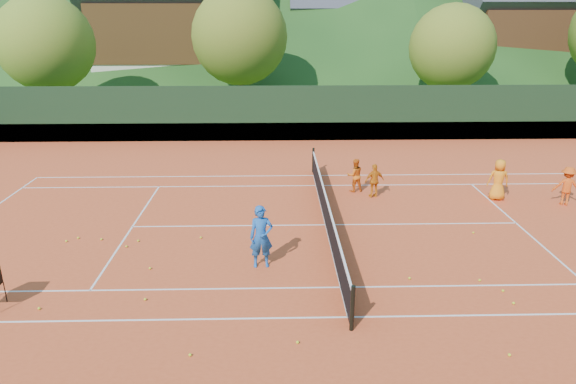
{
  "coord_description": "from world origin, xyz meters",
  "views": [
    {
      "loc": [
        -1.65,
        -15.7,
        6.68
      ],
      "look_at": [
        -1.26,
        0.0,
        1.19
      ],
      "focal_mm": 32.0,
      "sensor_mm": 36.0,
      "label": 1
    }
  ],
  "objects_px": {
    "chalet_mid": "(357,32)",
    "chalet_right": "(526,30)",
    "student_b": "(374,181)",
    "tennis_net": "(326,211)",
    "student_a": "(355,175)",
    "student_c": "(498,180)",
    "chalet_left": "(176,26)",
    "coach": "(261,237)",
    "student_d": "(567,186)"
  },
  "relations": [
    {
      "from": "student_d",
      "to": "chalet_right",
      "type": "relative_size",
      "value": 0.12
    },
    {
      "from": "student_a",
      "to": "chalet_left",
      "type": "height_order",
      "value": "chalet_left"
    },
    {
      "from": "chalet_left",
      "to": "chalet_right",
      "type": "xyz_separation_m",
      "value": [
        30.0,
        0.0,
        -0.39
      ]
    },
    {
      "from": "coach",
      "to": "chalet_left",
      "type": "relative_size",
      "value": 0.13
    },
    {
      "from": "chalet_right",
      "to": "chalet_left",
      "type": "bearing_deg",
      "value": -180.0
    },
    {
      "from": "chalet_right",
      "to": "student_c",
      "type": "bearing_deg",
      "value": -115.72
    },
    {
      "from": "student_b",
      "to": "student_c",
      "type": "bearing_deg",
      "value": 161.11
    },
    {
      "from": "student_d",
      "to": "tennis_net",
      "type": "xyz_separation_m",
      "value": [
        -8.94,
        -1.71,
        -0.22
      ]
    },
    {
      "from": "student_d",
      "to": "tennis_net",
      "type": "distance_m",
      "value": 9.1
    },
    {
      "from": "student_d",
      "to": "chalet_right",
      "type": "xyz_separation_m",
      "value": [
        11.06,
        28.29,
        4.52
      ]
    },
    {
      "from": "chalet_mid",
      "to": "chalet_right",
      "type": "relative_size",
      "value": 1.06
    },
    {
      "from": "student_d",
      "to": "chalet_mid",
      "type": "distance_m",
      "value": 32.7
    },
    {
      "from": "student_a",
      "to": "tennis_net",
      "type": "relative_size",
      "value": 0.11
    },
    {
      "from": "student_b",
      "to": "tennis_net",
      "type": "distance_m",
      "value": 3.42
    },
    {
      "from": "student_c",
      "to": "chalet_right",
      "type": "height_order",
      "value": "chalet_right"
    },
    {
      "from": "student_a",
      "to": "chalet_mid",
      "type": "relative_size",
      "value": 0.1
    },
    {
      "from": "chalet_left",
      "to": "student_a",
      "type": "bearing_deg",
      "value": -66.74
    },
    {
      "from": "tennis_net",
      "to": "chalet_left",
      "type": "bearing_deg",
      "value": 108.43
    },
    {
      "from": "coach",
      "to": "student_b",
      "type": "distance_m",
      "value": 6.95
    },
    {
      "from": "student_b",
      "to": "chalet_left",
      "type": "distance_m",
      "value": 30.27
    },
    {
      "from": "student_a",
      "to": "chalet_mid",
      "type": "height_order",
      "value": "chalet_mid"
    },
    {
      "from": "tennis_net",
      "to": "chalet_left",
      "type": "xyz_separation_m",
      "value": [
        -10.0,
        30.0,
        5.13
      ]
    },
    {
      "from": "student_b",
      "to": "coach",
      "type": "bearing_deg",
      "value": 39.34
    },
    {
      "from": "chalet_mid",
      "to": "chalet_right",
      "type": "height_order",
      "value": "chalet_right"
    },
    {
      "from": "student_d",
      "to": "chalet_left",
      "type": "relative_size",
      "value": 0.1
    },
    {
      "from": "student_b",
      "to": "chalet_mid",
      "type": "height_order",
      "value": "chalet_mid"
    },
    {
      "from": "coach",
      "to": "tennis_net",
      "type": "bearing_deg",
      "value": 48.04
    },
    {
      "from": "student_c",
      "to": "student_d",
      "type": "height_order",
      "value": "student_c"
    },
    {
      "from": "student_a",
      "to": "tennis_net",
      "type": "bearing_deg",
      "value": 55.73
    },
    {
      "from": "coach",
      "to": "chalet_right",
      "type": "height_order",
      "value": "chalet_right"
    },
    {
      "from": "coach",
      "to": "student_a",
      "type": "relative_size",
      "value": 1.34
    },
    {
      "from": "coach",
      "to": "student_c",
      "type": "height_order",
      "value": "coach"
    },
    {
      "from": "coach",
      "to": "chalet_left",
      "type": "xyz_separation_m",
      "value": [
        -7.93,
        32.87,
        4.74
      ]
    },
    {
      "from": "chalet_left",
      "to": "student_c",
      "type": "bearing_deg",
      "value": -58.97
    },
    {
      "from": "student_c",
      "to": "chalet_right",
      "type": "bearing_deg",
      "value": -107.62
    },
    {
      "from": "student_c",
      "to": "chalet_mid",
      "type": "relative_size",
      "value": 0.12
    },
    {
      "from": "tennis_net",
      "to": "student_b",
      "type": "bearing_deg",
      "value": 52.27
    },
    {
      "from": "coach",
      "to": "chalet_mid",
      "type": "height_order",
      "value": "chalet_mid"
    },
    {
      "from": "chalet_left",
      "to": "coach",
      "type": "bearing_deg",
      "value": -76.43
    },
    {
      "from": "student_d",
      "to": "chalet_left",
      "type": "height_order",
      "value": "chalet_left"
    },
    {
      "from": "student_c",
      "to": "chalet_left",
      "type": "height_order",
      "value": "chalet_left"
    },
    {
      "from": "student_a",
      "to": "chalet_right",
      "type": "relative_size",
      "value": 0.11
    },
    {
      "from": "tennis_net",
      "to": "student_a",
      "type": "bearing_deg",
      "value": 66.9
    },
    {
      "from": "coach",
      "to": "chalet_right",
      "type": "bearing_deg",
      "value": 49.89
    },
    {
      "from": "chalet_left",
      "to": "chalet_right",
      "type": "relative_size",
      "value": 1.16
    },
    {
      "from": "coach",
      "to": "student_d",
      "type": "relative_size",
      "value": 1.23
    },
    {
      "from": "student_c",
      "to": "student_b",
      "type": "bearing_deg",
      "value": 3.16
    },
    {
      "from": "coach",
      "to": "student_a",
      "type": "height_order",
      "value": "coach"
    },
    {
      "from": "student_d",
      "to": "chalet_mid",
      "type": "bearing_deg",
      "value": -68.18
    },
    {
      "from": "coach",
      "to": "chalet_mid",
      "type": "bearing_deg",
      "value": 71.42
    }
  ]
}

